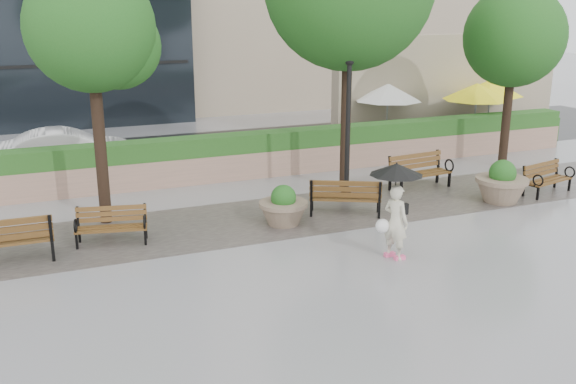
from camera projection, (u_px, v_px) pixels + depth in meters
name	position (u px, v px, depth m)	size (l,w,h in m)	color
ground	(353.00, 256.00, 13.52)	(100.00, 100.00, 0.00)	gray
cobble_strip	(297.00, 214.00, 16.18)	(28.00, 3.20, 0.01)	#383330
hedge_wall	(246.00, 156.00, 19.55)	(24.00, 0.80, 1.35)	tan
cafe_wall	(449.00, 86.00, 25.30)	(10.00, 0.60, 4.00)	tan
cafe_hedge	(470.00, 136.00, 23.60)	(8.00, 0.50, 0.90)	#1D4818
asphalt_street	(211.00, 150.00, 23.29)	(40.00, 7.00, 0.00)	black
bench_0	(6.00, 249.00, 13.05)	(1.91, 0.79, 1.01)	brown
bench_1	(112.00, 234.00, 14.12)	(1.61, 0.92, 0.82)	brown
bench_2	(345.00, 204.00, 16.08)	(1.88, 1.43, 0.95)	brown
bench_3	(420.00, 179.00, 18.36)	(1.91, 0.93, 0.99)	brown
bench_4	(547.00, 185.00, 17.88)	(1.69, 0.99, 0.86)	brown
planter_left	(283.00, 209.00, 15.34)	(1.17, 1.17, 0.99)	#7F6B56
planter_right	(501.00, 186.00, 17.09)	(1.38, 1.38, 1.16)	#7F6B56
lamppost	(348.00, 139.00, 16.86)	(0.28, 0.28, 3.83)	black
tree_0	(97.00, 33.00, 14.49)	(3.07, 2.90, 6.05)	black
tree_2	(516.00, 40.00, 19.99)	(3.26, 3.13, 5.71)	black
patio_umb_white	(388.00, 93.00, 23.47)	(2.50, 2.50, 2.30)	black
patio_umb_yellow_a	(477.00, 92.00, 23.64)	(2.50, 2.50, 2.30)	black
patio_umb_yellow_b	(491.00, 88.00, 24.82)	(2.50, 2.50, 2.30)	black
car_right	(68.00, 150.00, 20.24)	(1.42, 4.09, 1.35)	white
pedestrian	(396.00, 201.00, 13.08)	(1.10, 1.10, 2.01)	beige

